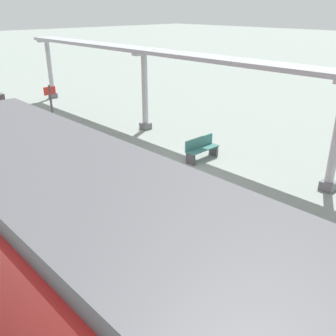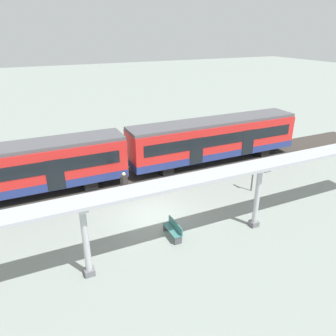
% 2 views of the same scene
% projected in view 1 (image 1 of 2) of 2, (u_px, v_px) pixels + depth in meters
% --- Properties ---
extents(ground_plane, '(176.00, 176.00, 0.00)m').
position_uv_depth(ground_plane, '(156.00, 179.00, 12.97)').
color(ground_plane, gray).
extents(tactile_edge_strip, '(0.43, 35.61, 0.01)m').
position_uv_depth(tactile_edge_strip, '(57.00, 218.00, 10.62)').
color(tactile_edge_strip, gold).
rests_on(tactile_edge_strip, ground).
extents(canopy_pillar_third, '(1.10, 0.44, 3.57)m').
position_uv_depth(canopy_pillar_third, '(145.00, 91.00, 17.60)').
color(canopy_pillar_third, slate).
rests_on(canopy_pillar_third, ground).
extents(canopy_pillar_fourth, '(1.10, 0.44, 3.57)m').
position_uv_depth(canopy_pillar_fourth, '(50.00, 69.00, 23.76)').
color(canopy_pillar_fourth, slate).
rests_on(canopy_pillar_fourth, ground).
extents(canopy_beam, '(1.20, 28.73, 0.16)m').
position_uv_depth(canopy_beam, '(228.00, 61.00, 13.71)').
color(canopy_beam, '#A8AAB2').
rests_on(canopy_beam, canopy_pillar_nearest).
extents(bench_near_end, '(1.50, 0.46, 0.86)m').
position_uv_depth(bench_near_end, '(201.00, 148.00, 14.53)').
color(bench_near_end, '#37716C').
rests_on(bench_near_end, ground).
extents(platform_info_sign, '(0.56, 0.10, 2.20)m').
position_uv_depth(platform_info_sign, '(51.00, 104.00, 17.32)').
color(platform_info_sign, '#4C4C51').
rests_on(platform_info_sign, ground).
extents(passenger_waiting_near_edge, '(0.50, 0.54, 1.77)m').
position_uv_depth(passenger_waiting_near_edge, '(102.00, 179.00, 10.36)').
color(passenger_waiting_near_edge, '#192D2C').
rests_on(passenger_waiting_near_edge, ground).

